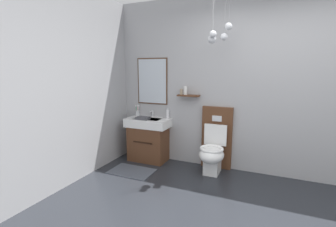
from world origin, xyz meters
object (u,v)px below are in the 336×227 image
(vanity_sink_left, at_px, (149,138))
(toothbrush_cup, at_px, (138,112))
(folded_hand_towel, at_px, (143,118))
(soap_dispenser, at_px, (168,114))
(toilet, at_px, (214,148))

(vanity_sink_left, height_order, toothbrush_cup, toothbrush_cup)
(folded_hand_towel, bearing_deg, toothbrush_cup, 135.08)
(toothbrush_cup, relative_size, soap_dispenser, 1.13)
(toilet, distance_m, soap_dispenser, 0.99)
(vanity_sink_left, relative_size, toothbrush_cup, 3.61)
(toilet, relative_size, folded_hand_towel, 4.55)
(toothbrush_cup, distance_m, folded_hand_towel, 0.36)
(toothbrush_cup, distance_m, soap_dispenser, 0.60)
(soap_dispenser, relative_size, folded_hand_towel, 0.84)
(soap_dispenser, height_order, folded_hand_towel, soap_dispenser)
(toilet, relative_size, soap_dispenser, 5.43)
(toilet, bearing_deg, vanity_sink_left, 178.79)
(toilet, xyz_separation_m, folded_hand_towel, (-1.20, -0.09, 0.40))
(vanity_sink_left, height_order, folded_hand_towel, folded_hand_towel)
(vanity_sink_left, bearing_deg, folded_hand_towel, -109.13)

